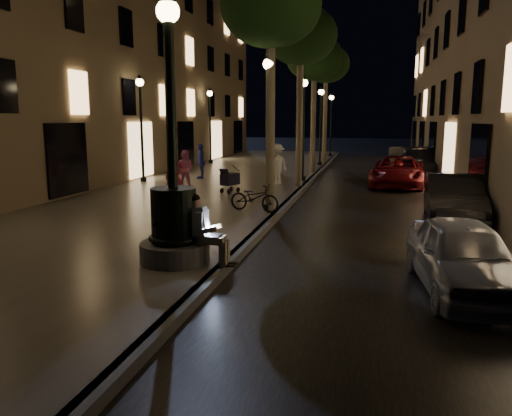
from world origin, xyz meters
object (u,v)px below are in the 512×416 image
(lamp_curb_b, at_px, (303,115))
(tree_near, at_px, (271,8))
(car_second, at_px, (453,199))
(pedestrian_blue, at_px, (201,161))
(tree_far, at_px, (326,65))
(car_rear, at_px, (417,162))
(pedestrian_pink, at_px, (185,169))
(car_fifth, at_px, (401,158))
(car_third, at_px, (398,172))
(lamp_left_b, at_px, (141,115))
(bicycle, at_px, (254,197))
(car_front, at_px, (463,256))
(lamp_curb_a, at_px, (269,112))
(lamp_curb_c, at_px, (321,116))
(stroller, at_px, (230,179))
(lamp_curb_d, at_px, (331,116))
(pedestrian_white, at_px, (277,164))
(tree_second, at_px, (301,37))
(pedestrian_red, at_px, (175,178))
(seated_man_laptop, at_px, (203,227))
(fountain_lamppost, at_px, (174,212))
(lamp_left_c, at_px, (210,116))
(tree_third, at_px, (314,59))

(lamp_curb_b, bearing_deg, tree_near, -89.64)
(lamp_curb_b, relative_size, car_second, 1.11)
(car_second, xyz_separation_m, pedestrian_blue, (-10.37, 7.33, 0.32))
(tree_far, relative_size, car_rear, 1.43)
(pedestrian_pink, bearing_deg, car_fifth, -126.38)
(car_third, relative_size, car_fifth, 1.22)
(lamp_left_b, distance_m, bicycle, 9.51)
(tree_near, distance_m, car_front, 9.43)
(lamp_curb_a, xyz_separation_m, lamp_curb_c, (0.00, 16.00, 0.00))
(stroller, xyz_separation_m, car_third, (6.53, 4.86, -0.05))
(stroller, xyz_separation_m, car_rear, (7.73, 9.23, 0.03))
(lamp_curb_d, xyz_separation_m, car_fifth, (4.89, -7.29, -2.58))
(lamp_curb_a, bearing_deg, tree_near, 0.00)
(lamp_curb_a, relative_size, lamp_curb_d, 1.00)
(car_front, distance_m, pedestrian_white, 13.63)
(bicycle, bearing_deg, tree_second, 9.67)
(pedestrian_blue, bearing_deg, tree_near, 19.10)
(tree_near, distance_m, bicycle, 5.62)
(pedestrian_red, bearing_deg, bicycle, -33.92)
(pedestrian_white, bearing_deg, tree_second, 106.70)
(car_rear, bearing_deg, tree_second, -123.89)
(bicycle, bearing_deg, car_rear, -10.39)
(lamp_curb_c, relative_size, car_rear, 0.92)
(pedestrian_red, height_order, pedestrian_pink, pedestrian_red)
(pedestrian_red, bearing_deg, pedestrian_blue, 83.50)
(tree_second, height_order, car_rear, tree_second)
(stroller, bearing_deg, car_fifth, 83.93)
(seated_man_laptop, distance_m, pedestrian_white, 12.43)
(car_rear, bearing_deg, stroller, -124.72)
(lamp_curb_d, xyz_separation_m, car_third, (4.30, -15.73, -2.55))
(fountain_lamppost, height_order, lamp_curb_a, fountain_lamppost)
(tree_near, height_order, lamp_curb_a, tree_near)
(bicycle, bearing_deg, fountain_lamppost, -168.74)
(lamp_curb_d, height_order, car_fifth, lamp_curb_d)
(car_front, height_order, pedestrian_pink, pedestrian_pink)
(lamp_curb_c, bearing_deg, lamp_left_c, 180.00)
(car_second, bearing_deg, tree_third, 118.57)
(lamp_curb_b, xyz_separation_m, car_third, (4.30, 0.27, -2.55))
(fountain_lamppost, relative_size, car_rear, 0.99)
(tree_second, bearing_deg, lamp_curb_b, 92.86)
(lamp_curb_a, distance_m, pedestrian_blue, 9.33)
(car_rear, xyz_separation_m, pedestrian_red, (-8.84, -12.06, 0.31))
(tree_third, bearing_deg, lamp_left_c, 150.60)
(seated_man_laptop, bearing_deg, tree_third, 89.73)
(lamp_left_c, relative_size, pedestrian_white, 2.70)
(tree_near, xyz_separation_m, lamp_curb_c, (-0.05, 16.00, -3.00))
(pedestrian_red, bearing_deg, lamp_curb_d, 63.22)
(fountain_lamppost, xyz_separation_m, stroller, (-1.53, 9.41, -0.48))
(pedestrian_pink, distance_m, pedestrian_white, 4.02)
(car_front, xyz_separation_m, pedestrian_white, (-5.66, 12.39, 0.44))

